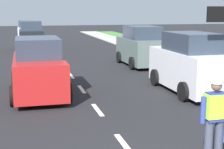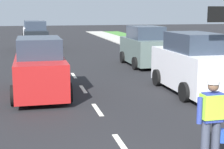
# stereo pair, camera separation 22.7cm
# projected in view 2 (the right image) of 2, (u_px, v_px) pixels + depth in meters

# --- Properties ---
(ground_plane) EXTENTS (96.00, 96.00, 0.00)m
(ground_plane) POSITION_uv_depth(u_px,v_px,m) (58.00, 53.00, 25.65)
(ground_plane) COLOR black
(lane_center_line) EXTENTS (0.14, 46.40, 0.01)m
(lane_center_line) POSITION_uv_depth(u_px,v_px,m) (54.00, 47.00, 29.68)
(lane_center_line) COLOR silver
(lane_center_line) RESTS_ON ground
(road_worker) EXTENTS (0.76, 0.38, 1.67)m
(road_worker) POSITION_uv_depth(u_px,v_px,m) (213.00, 116.00, 7.22)
(road_worker) COLOR #383D4C
(road_worker) RESTS_ON ground
(car_oncoming_second) EXTENTS (2.04, 4.08, 2.26)m
(car_oncoming_second) POSITION_uv_depth(u_px,v_px,m) (36.00, 36.00, 27.58)
(car_oncoming_second) COLOR black
(car_oncoming_second) RESTS_ON ground
(car_oncoming_third) EXTENTS (1.99, 4.34, 2.04)m
(car_oncoming_third) POSITION_uv_depth(u_px,v_px,m) (32.00, 31.00, 36.94)
(car_oncoming_third) COLOR silver
(car_oncoming_third) RESTS_ON ground
(car_oncoming_lead) EXTENTS (2.00, 4.31, 2.10)m
(car_oncoming_lead) POSITION_uv_depth(u_px,v_px,m) (40.00, 69.00, 12.82)
(car_oncoming_lead) COLOR red
(car_oncoming_lead) RESTS_ON ground
(car_parked_curbside) EXTENTS (1.93, 4.31, 2.26)m
(car_parked_curbside) POSITION_uv_depth(u_px,v_px,m) (192.00, 65.00, 13.24)
(car_parked_curbside) COLOR silver
(car_parked_curbside) RESTS_ON ground
(car_parked_far) EXTENTS (2.06, 4.11, 2.22)m
(car_parked_far) POSITION_uv_depth(u_px,v_px,m) (145.00, 47.00, 19.66)
(car_parked_far) COLOR slate
(car_parked_far) RESTS_ON ground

